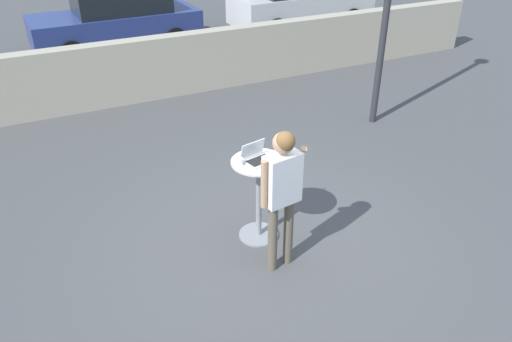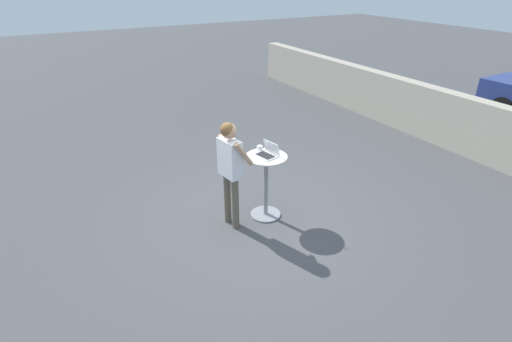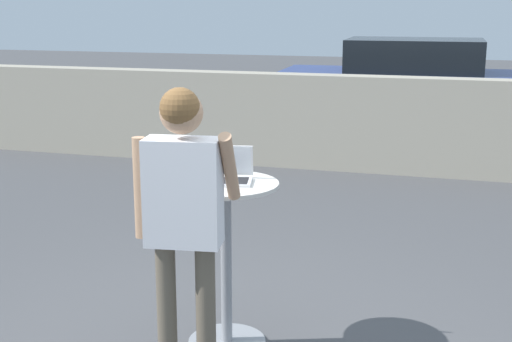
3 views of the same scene
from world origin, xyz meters
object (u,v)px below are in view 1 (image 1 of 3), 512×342
at_px(laptop, 257,157).
at_px(parked_car_near_street, 300,1).
at_px(standing_person, 282,184).
at_px(parked_car_further_down, 117,19).
at_px(cafe_table, 259,192).
at_px(coffee_mug, 240,162).

xyz_separation_m(laptop, parked_car_near_street, (5.53, 8.32, -0.24)).
relative_size(standing_person, parked_car_further_down, 0.41).
relative_size(cafe_table, standing_person, 0.62).
bearing_deg(cafe_table, laptop, 110.92).
distance_m(laptop, coffee_mug, 0.23).
bearing_deg(parked_car_further_down, coffee_mug, -93.74).
bearing_deg(coffee_mug, laptop, 2.34).
bearing_deg(laptop, cafe_table, -69.08).
distance_m(coffee_mug, parked_car_near_street, 10.13).
bearing_deg(cafe_table, parked_car_further_down, 87.79).
relative_size(standing_person, parked_car_near_street, 0.42).
bearing_deg(parked_car_near_street, standing_person, -121.82).
height_order(standing_person, parked_car_further_down, standing_person).
xyz_separation_m(standing_person, parked_car_near_street, (5.55, 8.95, -0.22)).
bearing_deg(cafe_table, standing_person, -92.84).
distance_m(laptop, parked_car_near_street, 9.99).
relative_size(cafe_table, laptop, 2.84).
relative_size(coffee_mug, parked_car_further_down, 0.03).
relative_size(laptop, coffee_mug, 3.21).
bearing_deg(parked_car_further_down, parked_car_near_street, -6.41).
height_order(laptop, parked_car_further_down, parked_car_further_down).
relative_size(cafe_table, coffee_mug, 9.09).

